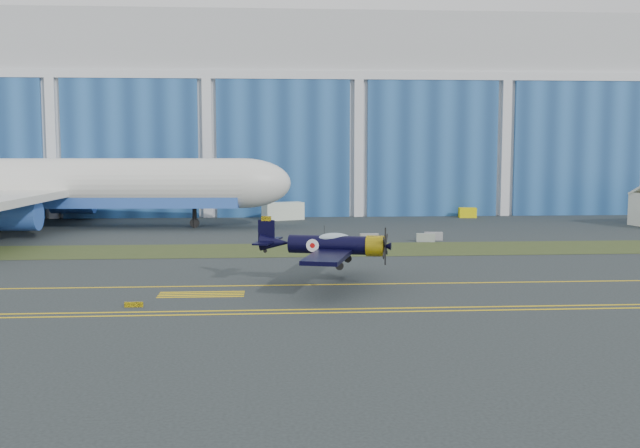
{
  "coord_description": "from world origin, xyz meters",
  "views": [
    {
      "loc": [
        -13.27,
        -60.25,
        10.38
      ],
      "look_at": [
        -8.85,
        3.44,
        3.71
      ],
      "focal_mm": 42.0,
      "sensor_mm": 36.0,
      "label": 1
    }
  ],
  "objects": [
    {
      "name": "barrier_b",
      "position": [
        3.81,
        19.53,
        0.45
      ],
      "size": [
        2.06,
        0.87,
        0.9
      ],
      "primitive_type": "cube",
      "rotation": [
        0.0,
        0.0,
        -0.14
      ],
      "color": "gray",
      "rests_on": "ground"
    },
    {
      "name": "ground",
      "position": [
        0.0,
        0.0,
        0.0
      ],
      "size": [
        260.0,
        260.0,
        0.0
      ],
      "primitive_type": "plane",
      "color": "#2B3233",
      "rests_on": "ground"
    },
    {
      "name": "jetliner",
      "position": [
        -42.54,
        36.63,
        12.55
      ],
      "size": [
        75.28,
        64.99,
        25.1
      ],
      "rotation": [
        0.0,
        0.0,
        -0.06
      ],
      "color": "white",
      "rests_on": "ground"
    },
    {
      "name": "grass_median",
      "position": [
        0.0,
        14.0,
        0.02
      ],
      "size": [
        260.0,
        10.0,
        0.02
      ],
      "primitive_type": "cube",
      "color": "#475128",
      "rests_on": "ground"
    },
    {
      "name": "hangar",
      "position": [
        0.0,
        71.79,
        14.96
      ],
      "size": [
        220.0,
        45.7,
        30.0
      ],
      "color": "silver",
      "rests_on": "ground"
    },
    {
      "name": "tug",
      "position": [
        15.7,
        46.48,
        0.72
      ],
      "size": [
        2.62,
        1.79,
        1.44
      ],
      "primitive_type": "cube",
      "rotation": [
        0.0,
        0.0,
        -0.1
      ],
      "color": "yellow",
      "rests_on": "ground"
    },
    {
      "name": "warbird",
      "position": [
        -8.85,
        -5.56,
        3.11
      ],
      "size": [
        14.43,
        16.05,
        4.02
      ],
      "rotation": [
        0.0,
        0.0,
        -0.27
      ],
      "color": "black",
      "rests_on": "ground"
    },
    {
      "name": "hold_short_ladder",
      "position": [
        -18.0,
        -8.1,
        0.01
      ],
      "size": [
        6.0,
        2.4,
        0.02
      ],
      "primitive_type": null,
      "color": "yellow",
      "rests_on": "ground"
    },
    {
      "name": "shipping_container",
      "position": [
        -11.2,
        45.1,
        1.22
      ],
      "size": [
        6.09,
        4.22,
        2.45
      ],
      "primitive_type": "cube",
      "rotation": [
        0.0,
        0.0,
        0.38
      ],
      "color": "white",
      "rests_on": "ground"
    },
    {
      "name": "guard_board_left",
      "position": [
        -22.0,
        -12.0,
        0.17
      ],
      "size": [
        1.2,
        0.15,
        0.35
      ],
      "primitive_type": "cube",
      "color": "yellow",
      "rests_on": "ground"
    },
    {
      "name": "taxiway_centreline",
      "position": [
        0.0,
        -5.0,
        0.01
      ],
      "size": [
        200.0,
        0.2,
        0.02
      ],
      "primitive_type": "cube",
      "color": "yellow",
      "rests_on": "ground"
    },
    {
      "name": "barrier_c",
      "position": [
        4.97,
        20.84,
        0.45
      ],
      "size": [
        2.06,
        0.85,
        0.9
      ],
      "primitive_type": "cube",
      "rotation": [
        0.0,
        0.0,
        -0.13
      ],
      "color": "gray",
      "rests_on": "ground"
    },
    {
      "name": "edge_line_near",
      "position": [
        0.0,
        -14.5,
        0.01
      ],
      "size": [
        80.0,
        0.2,
        0.02
      ],
      "primitive_type": "cube",
      "color": "yellow",
      "rests_on": "ground"
    },
    {
      "name": "edge_line_far",
      "position": [
        0.0,
        -13.5,
        0.01
      ],
      "size": [
        80.0,
        0.2,
        0.02
      ],
      "primitive_type": "cube",
      "color": "yellow",
      "rests_on": "ground"
    },
    {
      "name": "barrier_a",
      "position": [
        -2.34,
        19.96,
        0.45
      ],
      "size": [
        2.03,
        0.73,
        0.9
      ],
      "primitive_type": "cube",
      "rotation": [
        0.0,
        0.0,
        0.06
      ],
      "color": "gray",
      "rests_on": "ground"
    }
  ]
}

